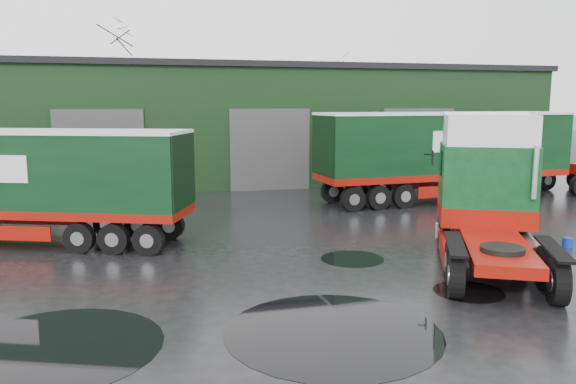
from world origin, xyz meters
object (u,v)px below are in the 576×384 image
at_px(hero_tractor, 495,194).
at_px(wash_bucket, 568,243).
at_px(tree_back_a, 115,96).
at_px(lorry_right, 445,156).
at_px(tree_back_b, 325,110).
at_px(trailer_left, 7,186).
at_px(warehouse, 248,122).

height_order(hero_tractor, wash_bucket, hero_tractor).
bearing_deg(tree_back_a, wash_bucket, -64.16).
height_order(lorry_right, tree_back_b, tree_back_b).
xyz_separation_m(trailer_left, wash_bucket, (16.30, -4.78, -1.62)).
distance_m(hero_tractor, tree_back_a, 32.72).
relative_size(warehouse, hero_tractor, 5.03).
xyz_separation_m(warehouse, trailer_left, (-10.12, -14.51, -1.40)).
bearing_deg(tree_back_a, warehouse, -51.34).
bearing_deg(wash_bucket, lorry_right, 86.10).
relative_size(tree_back_a, tree_back_b, 1.27).
height_order(hero_tractor, lorry_right, hero_tractor).
xyz_separation_m(tree_back_a, tree_back_b, (16.00, 0.00, -1.00)).
relative_size(trailer_left, lorry_right, 0.76).
distance_m(warehouse, lorry_right, 12.96).
distance_m(warehouse, trailer_left, 17.74).
bearing_deg(warehouse, tree_back_b, 51.34).
distance_m(warehouse, tree_back_a, 12.90).
bearing_deg(tree_back_b, hero_tractor, -100.10).
bearing_deg(wash_bucket, tree_back_b, 86.45).
height_order(lorry_right, tree_back_a, tree_back_a).
distance_m(trailer_left, lorry_right, 17.23).
distance_m(wash_bucket, tree_back_a, 32.86).
bearing_deg(lorry_right, hero_tractor, -27.41).
height_order(wash_bucket, tree_back_b, tree_back_b).
height_order(warehouse, tree_back_b, tree_back_b).
height_order(warehouse, hero_tractor, warehouse).
height_order(warehouse, lorry_right, warehouse).
xyz_separation_m(warehouse, wash_bucket, (6.18, -19.28, -3.02)).
relative_size(wash_bucket, tree_back_b, 0.04).
bearing_deg(wash_bucket, warehouse, 107.78).
bearing_deg(tree_back_b, warehouse, -128.66).
xyz_separation_m(warehouse, tree_back_b, (8.00, 10.00, 0.59)).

